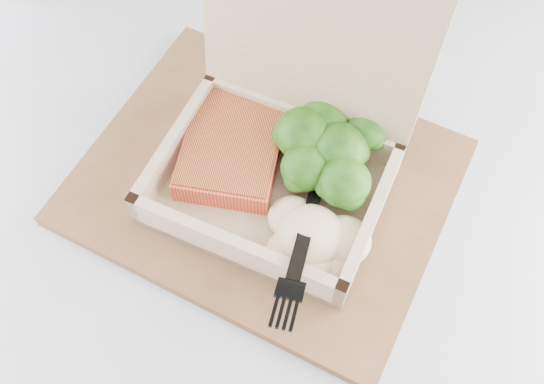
{
  "coord_description": "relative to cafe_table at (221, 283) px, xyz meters",
  "views": [
    {
      "loc": [
        0.25,
        -0.51,
        1.27
      ],
      "look_at": [
        0.23,
        -0.25,
        0.8
      ],
      "focal_mm": 40.0,
      "sensor_mm": 36.0,
      "label": 1
    }
  ],
  "objects": [
    {
      "name": "floor",
      "position": [
        -0.16,
        0.25,
        -0.56
      ],
      "size": [
        4.0,
        4.0,
        0.0
      ],
      "primitive_type": "plane",
      "color": "#929398",
      "rests_on": "ground"
    },
    {
      "name": "cafe_table",
      "position": [
        0.0,
        0.0,
        0.0
      ],
      "size": [
        0.95,
        0.95,
        0.76
      ],
      "rotation": [
        0.0,
        0.0,
        -0.08
      ],
      "color": "black",
      "rests_on": "floor"
    },
    {
      "name": "serving_tray",
      "position": [
        0.05,
        0.03,
        0.2
      ],
      "size": [
        0.42,
        0.38,
        0.01
      ],
      "primitive_type": "cube",
      "rotation": [
        0.0,
        0.0,
        -0.4
      ],
      "color": "brown",
      "rests_on": "cafe_table"
    },
    {
      "name": "takeout_container",
      "position": [
        0.07,
        0.04,
        0.26
      ],
      "size": [
        0.25,
        0.24,
        0.19
      ],
      "rotation": [
        0.0,
        0.0,
        -0.35
      ],
      "color": "tan",
      "rests_on": "serving_tray"
    },
    {
      "name": "salmon_fillet",
      "position": [
        0.02,
        0.05,
        0.23
      ],
      "size": [
        0.1,
        0.13,
        0.02
      ],
      "primitive_type": "cube",
      "rotation": [
        0.0,
        0.0,
        -0.1
      ],
      "color": "#EE4F2E",
      "rests_on": "takeout_container"
    },
    {
      "name": "broccoli_pile",
      "position": [
        0.12,
        0.04,
        0.24
      ],
      "size": [
        0.12,
        0.12,
        0.04
      ],
      "primitive_type": null,
      "color": "#3D751A",
      "rests_on": "takeout_container"
    },
    {
      "name": "mashed_potatoes",
      "position": [
        0.1,
        -0.04,
        0.24
      ],
      "size": [
        0.1,
        0.08,
        0.03
      ],
      "primitive_type": "ellipsoid",
      "color": "tan",
      "rests_on": "takeout_container"
    },
    {
      "name": "plastic_fork",
      "position": [
        0.1,
        -0.02,
        0.25
      ],
      "size": [
        0.04,
        0.16,
        0.03
      ],
      "rotation": [
        0.0,
        0.0,
        2.98
      ],
      "color": "black",
      "rests_on": "mashed_potatoes"
    },
    {
      "name": "receipt",
      "position": [
        0.06,
        0.23,
        0.2
      ],
      "size": [
        0.09,
        0.15,
        0.0
      ],
      "primitive_type": "cube",
      "rotation": [
        0.0,
        0.0,
        0.03
      ],
      "color": "silver",
      "rests_on": "cafe_table"
    }
  ]
}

